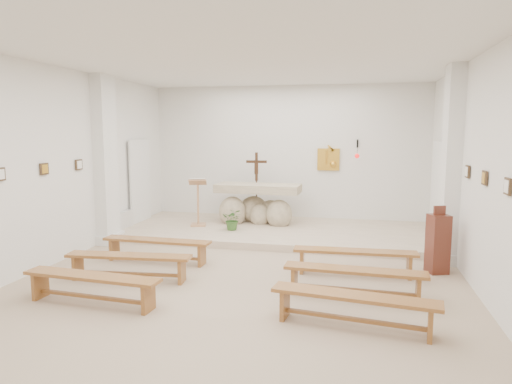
% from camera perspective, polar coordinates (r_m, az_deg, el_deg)
% --- Properties ---
extents(ground, '(7.00, 10.00, 0.00)m').
position_cam_1_polar(ground, '(7.22, -2.18, -11.47)').
color(ground, tan).
rests_on(ground, ground).
extents(wall_left, '(0.02, 10.00, 3.50)m').
position_cam_1_polar(wall_left, '(8.43, -25.89, 2.71)').
color(wall_left, white).
rests_on(wall_left, ground).
extents(wall_right, '(0.02, 10.00, 3.50)m').
position_cam_1_polar(wall_right, '(6.86, 27.24, 1.66)').
color(wall_right, white).
rests_on(wall_right, ground).
extents(wall_back, '(7.00, 0.02, 3.50)m').
position_cam_1_polar(wall_back, '(11.73, 3.92, 4.65)').
color(wall_back, white).
rests_on(wall_back, ground).
extents(ceiling, '(7.00, 10.00, 0.02)m').
position_cam_1_polar(ceiling, '(6.91, -2.34, 17.02)').
color(ceiling, silver).
rests_on(ceiling, wall_back).
extents(sanctuary_platform, '(6.98, 3.00, 0.15)m').
position_cam_1_polar(sanctuary_platform, '(10.50, 2.63, -4.94)').
color(sanctuary_platform, beige).
rests_on(sanctuary_platform, ground).
extents(pilaster_left, '(0.26, 0.55, 3.50)m').
position_cam_1_polar(pilaster_left, '(10.01, -18.27, 3.76)').
color(pilaster_left, white).
rests_on(pilaster_left, ground).
extents(pilaster_right, '(0.26, 0.55, 3.50)m').
position_cam_1_polar(pilaster_right, '(8.78, 23.18, 3.03)').
color(pilaster_right, white).
rests_on(pilaster_right, ground).
extents(gold_wall_relief, '(0.55, 0.04, 0.55)m').
position_cam_1_polar(gold_wall_relief, '(11.60, 9.04, 4.04)').
color(gold_wall_relief, gold).
rests_on(gold_wall_relief, wall_back).
extents(sanctuary_lamp, '(0.11, 0.36, 0.44)m').
position_cam_1_polar(sanctuary_lamp, '(11.32, 12.53, 4.67)').
color(sanctuary_lamp, black).
rests_on(sanctuary_lamp, wall_back).
extents(station_frame_left_front, '(0.03, 0.20, 0.20)m').
position_cam_1_polar(station_frame_left_front, '(7.81, -29.38, 1.94)').
color(station_frame_left_front, '#422F1D').
rests_on(station_frame_left_front, wall_left).
extents(station_frame_left_mid, '(0.03, 0.20, 0.20)m').
position_cam_1_polar(station_frame_left_mid, '(8.58, -24.95, 2.64)').
color(station_frame_left_mid, '#422F1D').
rests_on(station_frame_left_mid, wall_left).
extents(station_frame_left_rear, '(0.03, 0.20, 0.20)m').
position_cam_1_polar(station_frame_left_rear, '(9.39, -21.27, 3.21)').
color(station_frame_left_rear, '#422F1D').
rests_on(station_frame_left_rear, wall_left).
extents(station_frame_right_front, '(0.03, 0.20, 0.20)m').
position_cam_1_polar(station_frame_right_front, '(6.09, 28.95, 0.61)').
color(station_frame_right_front, '#422F1D').
rests_on(station_frame_right_front, wall_right).
extents(station_frame_right_mid, '(0.03, 0.20, 0.20)m').
position_cam_1_polar(station_frame_right_mid, '(7.05, 26.66, 1.59)').
color(station_frame_right_mid, '#422F1D').
rests_on(station_frame_right_mid, wall_right).
extents(station_frame_right_rear, '(0.03, 0.20, 0.20)m').
position_cam_1_polar(station_frame_right_rear, '(8.02, 24.92, 2.33)').
color(station_frame_right_rear, '#422F1D').
rests_on(station_frame_right_rear, wall_right).
extents(radiator_left, '(0.10, 0.85, 0.52)m').
position_cam_1_polar(radiator_left, '(10.84, -16.34, -3.79)').
color(radiator_left, silver).
rests_on(radiator_left, ground).
extents(radiator_right, '(0.10, 0.85, 0.52)m').
position_cam_1_polar(radiator_right, '(9.69, 22.30, -5.41)').
color(radiator_right, silver).
rests_on(radiator_right, ground).
extents(altar, '(2.04, 0.92, 1.04)m').
position_cam_1_polar(altar, '(10.99, 0.14, -1.84)').
color(altar, beige).
rests_on(altar, sanctuary_platform).
extents(lectern, '(0.48, 0.43, 1.14)m').
position_cam_1_polar(lectern, '(10.74, -7.26, -1.25)').
color(lectern, tan).
rests_on(lectern, sanctuary_platform).
extents(crucifix_stand, '(0.51, 0.22, 1.69)m').
position_cam_1_polar(crucifix_stand, '(11.22, 0.06, 1.33)').
color(crucifix_stand, '#3D2613').
rests_on(crucifix_stand, sanctuary_platform).
extents(potted_plant, '(0.48, 0.43, 0.48)m').
position_cam_1_polar(potted_plant, '(10.25, -2.92, -3.44)').
color(potted_plant, '#346127').
rests_on(potted_plant, sanctuary_platform).
extents(donation_pedestal, '(0.39, 0.39, 1.14)m').
position_cam_1_polar(donation_pedestal, '(8.23, 21.77, -5.98)').
color(donation_pedestal, '#542118').
rests_on(donation_pedestal, ground).
extents(bench_left_front, '(2.01, 0.38, 0.42)m').
position_cam_1_polar(bench_left_front, '(8.48, -12.29, -6.48)').
color(bench_left_front, brown).
rests_on(bench_left_front, ground).
extents(bench_right_front, '(2.01, 0.39, 0.42)m').
position_cam_1_polar(bench_right_front, '(7.74, 12.24, -7.86)').
color(bench_right_front, brown).
rests_on(bench_right_front, ground).
extents(bench_left_second, '(2.02, 0.50, 0.42)m').
position_cam_1_polar(bench_left_second, '(7.58, -15.61, -8.30)').
color(bench_left_second, brown).
rests_on(bench_left_second, ground).
extents(bench_right_second, '(2.01, 0.41, 0.42)m').
position_cam_1_polar(bench_right_second, '(6.74, 12.20, -10.22)').
color(bench_right_second, brown).
rests_on(bench_right_second, ground).
extents(bench_left_third, '(2.02, 0.47, 0.42)m').
position_cam_1_polar(bench_left_third, '(6.72, -19.84, -10.56)').
color(bench_left_third, brown).
rests_on(bench_left_third, ground).
extents(bench_right_third, '(2.03, 0.59, 0.42)m').
position_cam_1_polar(bench_right_third, '(5.75, 12.15, -13.39)').
color(bench_right_third, brown).
rests_on(bench_right_third, ground).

